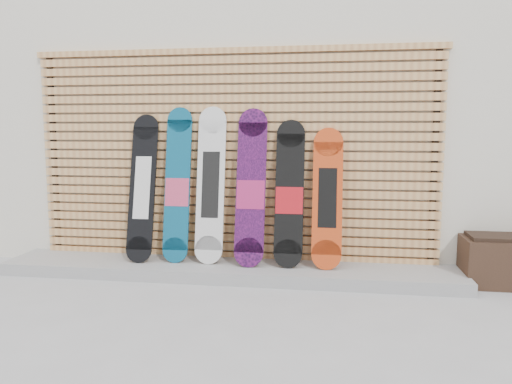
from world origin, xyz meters
TOP-DOWN VIEW (x-y plane):
  - ground at (0.00, 0.00)m, footprint 80.00×80.00m
  - building at (0.50, 3.50)m, footprint 12.00×5.00m
  - concrete_step at (-0.15, 0.68)m, footprint 4.60×0.70m
  - slat_wall at (-0.15, 0.97)m, footprint 4.26×0.08m
  - snowboard_0 at (-1.06, 0.75)m, footprint 0.27×0.38m
  - snowboard_1 at (-0.70, 0.78)m, footprint 0.26×0.32m
  - snowboard_2 at (-0.35, 0.79)m, footprint 0.29×0.31m
  - snowboard_3 at (0.07, 0.75)m, footprint 0.30×0.38m
  - snowboard_4 at (0.46, 0.77)m, footprint 0.28×0.35m
  - snowboard_5 at (0.83, 0.77)m, footprint 0.29×0.35m

SIDE VIEW (x-z plane):
  - ground at x=0.00m, z-range 0.00..0.00m
  - concrete_step at x=-0.15m, z-range 0.00..0.12m
  - snowboard_5 at x=0.83m, z-range 0.12..1.49m
  - snowboard_4 at x=0.46m, z-range 0.11..1.56m
  - snowboard_0 at x=-1.06m, z-range 0.12..1.63m
  - snowboard_3 at x=0.07m, z-range 0.11..1.67m
  - snowboard_1 at x=-0.70m, z-range 0.11..1.69m
  - snowboard_2 at x=-0.35m, z-range 0.12..1.71m
  - slat_wall at x=-0.15m, z-range 0.06..2.35m
  - building at x=0.50m, z-range 0.00..3.60m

